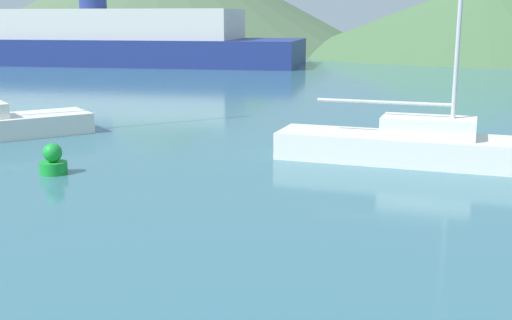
{
  "coord_description": "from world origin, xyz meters",
  "views": [
    {
      "loc": [
        1.78,
        1.52,
        3.99
      ],
      "look_at": [
        0.59,
        14.0,
        1.2
      ],
      "focal_mm": 45.0,
      "sensor_mm": 36.0,
      "label": 1
    }
  ],
  "objects": [
    {
      "name": "buoy_marker",
      "position": [
        -5.03,
        17.22,
        0.33
      ],
      "size": [
        0.71,
        0.71,
        0.81
      ],
      "color": "green",
      "rests_on": "ground_plane"
    },
    {
      "name": "sailboat_inner",
      "position": [
        4.87,
        19.36,
        0.52
      ],
      "size": [
        8.6,
        3.77,
        9.48
      ],
      "rotation": [
        0.0,
        0.0,
        -0.24
      ],
      "color": "white",
      "rests_on": "ground_plane"
    },
    {
      "name": "ferry_distant",
      "position": [
        -17.86,
        57.44,
        2.07
      ],
      "size": [
        37.13,
        12.95,
        6.31
      ],
      "rotation": [
        0.0,
        0.0,
        -0.1
      ],
      "color": "navy",
      "rests_on": "ground_plane"
    },
    {
      "name": "hill_central",
      "position": [
        19.96,
        76.36,
        4.08
      ],
      "size": [
        43.15,
        43.15,
        8.16
      ],
      "color": "#476B42",
      "rests_on": "ground_plane"
    }
  ]
}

